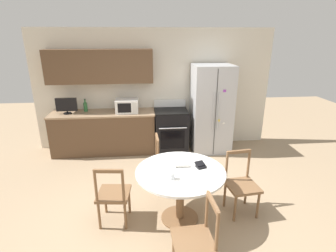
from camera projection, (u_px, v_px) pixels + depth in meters
The scene contains 16 objects.
ground_plane at pixel (164, 215), 3.78m from camera, with size 14.00×14.00×0.00m, color #9E8466.
back_wall at pixel (141, 84), 5.71m from camera, with size 5.20×0.44×2.60m.
kitchen_counter at pixel (104, 132), 5.68m from camera, with size 2.19×0.64×0.90m.
refrigerator at pixel (211, 109), 5.65m from camera, with size 0.82×0.77×1.88m.
oven_range at pixel (171, 130), 5.78m from camera, with size 0.71×0.68×1.08m.
microwave at pixel (127, 106), 5.52m from camera, with size 0.47×0.38×0.28m.
countertop_tv at pixel (66, 105), 5.38m from camera, with size 0.42×0.16×0.34m.
counter_bottle at pixel (86, 107), 5.58m from camera, with size 0.08×0.08×0.27m.
dining_table at pixel (180, 181), 3.50m from camera, with size 1.19×1.19×0.76m.
dining_chair_left at pixel (113, 195), 3.50m from camera, with size 0.46×0.46×0.90m.
dining_chair_right at pixel (241, 185), 3.73m from camera, with size 0.47×0.47×0.90m.
dining_chair_near at pixel (196, 240), 2.72m from camera, with size 0.44×0.44×0.90m.
dining_chair_far at pixel (167, 162), 4.39m from camera, with size 0.43×0.43×0.90m.
candle_glass at pixel (172, 176), 3.24m from camera, with size 0.08×0.08×0.09m.
folded_napkin at pixel (182, 165), 3.54m from camera, with size 0.19×0.06×0.05m.
wallet at pixel (200, 165), 3.54m from camera, with size 0.15×0.16×0.07m.
Camera 1 is at (-0.24, -3.13, 2.46)m, focal length 28.00 mm.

